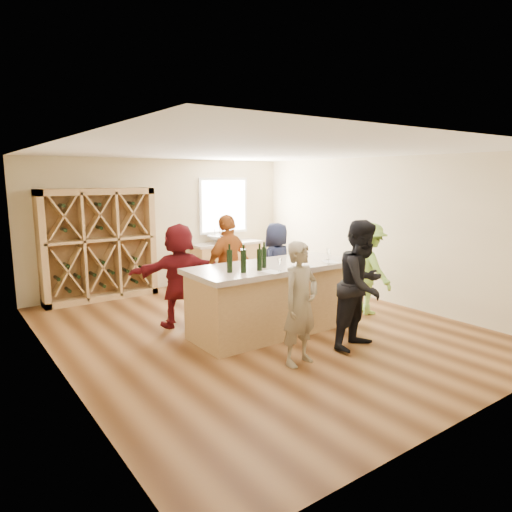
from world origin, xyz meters
TOP-DOWN VIEW (x-y plane):
  - floor at (0.00, 0.00)m, footprint 6.00×7.00m
  - ceiling at (0.00, 0.00)m, footprint 6.00×7.00m
  - wall_back at (0.00, 3.55)m, footprint 6.00×0.10m
  - wall_front at (0.00, -3.55)m, footprint 6.00×0.10m
  - wall_left at (-3.05, 0.00)m, footprint 0.10×7.00m
  - wall_right at (3.05, 0.00)m, footprint 0.10×7.00m
  - window_frame at (1.50, 3.47)m, footprint 1.30×0.06m
  - window_pane at (1.50, 3.44)m, footprint 1.18×0.01m
  - wine_rack at (-1.50, 3.27)m, footprint 2.20×0.45m
  - back_counter_base at (1.40, 3.20)m, footprint 1.60×0.58m
  - back_counter_top at (1.40, 3.20)m, footprint 1.70×0.62m
  - sink at (1.20, 3.20)m, footprint 0.54×0.54m
  - faucet at (1.20, 3.38)m, footprint 0.02×0.02m
  - tasting_counter_base at (0.11, -0.24)m, footprint 2.60×1.00m
  - tasting_counter_top at (0.11, -0.24)m, footprint 2.72×1.12m
  - wine_bottle_a at (-0.76, -0.36)m, footprint 0.09×0.09m
  - wine_bottle_b at (-0.61, -0.49)m, footprint 0.09×0.09m
  - wine_bottle_c at (-0.49, -0.32)m, footprint 0.09×0.09m
  - wine_bottle_d at (-0.34, -0.50)m, footprint 0.10×0.10m
  - wine_bottle_e at (-0.16, -0.37)m, footprint 0.10×0.10m
  - wine_glass_a at (-0.15, -0.73)m, footprint 0.09×0.09m
  - wine_glass_b at (0.36, -0.70)m, footprint 0.08×0.08m
  - wine_glass_c at (0.82, -0.73)m, footprint 0.07×0.07m
  - wine_glass_d at (0.52, -0.38)m, footprint 0.08×0.08m
  - wine_glass_e at (1.09, -0.44)m, footprint 0.08×0.08m
  - tasting_menu_a at (-0.25, -0.68)m, footprint 0.26×0.32m
  - tasting_menu_b at (0.40, -0.63)m, footprint 0.23×0.31m
  - tasting_menu_c at (0.99, -0.59)m, footprint 0.31×0.34m
  - person_near_left at (-0.38, -1.45)m, footprint 0.65×0.51m
  - person_near_right at (0.71, -1.52)m, footprint 0.97×0.65m
  - person_server at (2.10, -0.44)m, footprint 0.64×1.12m
  - person_far_mid at (-0.06, 0.78)m, footprint 1.16×0.79m
  - person_far_right at (0.97, 0.76)m, footprint 0.92×0.80m
  - person_far_left at (-0.95, 0.88)m, footprint 1.65×0.85m
  - wine_glass_f at (0.06, -0.04)m, footprint 0.07×0.07m

SIDE VIEW (x-z plane):
  - floor at x=0.00m, z-range -0.10..0.00m
  - back_counter_base at x=1.40m, z-range 0.00..0.86m
  - tasting_counter_base at x=0.11m, z-range 0.00..1.00m
  - person_far_right at x=0.97m, z-range 0.00..1.59m
  - person_near_left at x=-0.38m, z-range 0.00..1.62m
  - person_server at x=2.10m, z-range 0.00..1.63m
  - person_far_left at x=-0.95m, z-range 0.00..1.70m
  - back_counter_top at x=1.40m, z-range 0.86..0.92m
  - person_far_mid at x=-0.06m, z-range 0.00..1.80m
  - person_near_right at x=0.71m, z-range 0.00..1.84m
  - sink at x=1.20m, z-range 0.92..1.11m
  - tasting_counter_top at x=0.11m, z-range 1.00..1.08m
  - faucet at x=1.20m, z-range 0.92..1.22m
  - tasting_menu_a at x=-0.25m, z-range 1.08..1.08m
  - tasting_menu_b at x=0.40m, z-range 1.08..1.08m
  - tasting_menu_c at x=0.99m, z-range 1.08..1.08m
  - wine_rack at x=-1.50m, z-range 0.00..2.20m
  - wine_glass_e at x=1.09m, z-range 1.08..1.25m
  - wine_glass_b at x=0.36m, z-range 1.08..1.26m
  - wine_glass_c at x=0.82m, z-range 1.08..1.26m
  - wine_glass_f at x=0.06m, z-range 1.08..1.26m
  - wine_glass_d at x=0.52m, z-range 1.08..1.26m
  - wine_glass_a at x=-0.15m, z-range 1.08..1.27m
  - wine_bottle_c at x=-0.49m, z-range 1.08..1.39m
  - wine_bottle_e at x=-0.16m, z-range 1.08..1.39m
  - wine_bottle_d at x=-0.34m, z-range 1.08..1.40m
  - wine_bottle_a at x=-0.76m, z-range 1.08..1.41m
  - wine_bottle_b at x=-0.61m, z-range 1.08..1.41m
  - wall_back at x=0.00m, z-range 0.00..2.80m
  - wall_front at x=0.00m, z-range 0.00..2.80m
  - wall_left at x=-3.05m, z-range 0.00..2.80m
  - wall_right at x=3.05m, z-range 0.00..2.80m
  - window_frame at x=1.50m, z-range 1.10..2.40m
  - window_pane at x=1.50m, z-range 1.16..2.34m
  - ceiling at x=0.00m, z-range 2.80..2.90m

